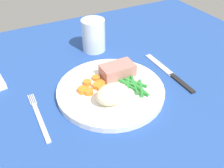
{
  "coord_description": "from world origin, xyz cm",
  "views": [
    {
      "loc": [
        -21.41,
        -45.75,
        41.48
      ],
      "look_at": [
        0.4,
        -3.82,
        4.6
      ],
      "focal_mm": 38.93,
      "sensor_mm": 36.0,
      "label": 1
    }
  ],
  "objects_px": {
    "knife": "(169,73)",
    "water_glass": "(94,38)",
    "dinner_plate": "(112,90)",
    "fork": "(39,117)",
    "meat_portion": "(117,69)"
  },
  "relations": [
    {
      "from": "meat_portion",
      "to": "dinner_plate",
      "type": "bearing_deg",
      "value": -130.6
    },
    {
      "from": "dinner_plate",
      "to": "fork",
      "type": "xyz_separation_m",
      "value": [
        -0.19,
        -0.0,
        -0.01
      ]
    },
    {
      "from": "knife",
      "to": "water_glass",
      "type": "distance_m",
      "value": 0.26
    },
    {
      "from": "dinner_plate",
      "to": "water_glass",
      "type": "height_order",
      "value": "water_glass"
    },
    {
      "from": "dinner_plate",
      "to": "meat_portion",
      "type": "distance_m",
      "value": 0.06
    },
    {
      "from": "knife",
      "to": "water_glass",
      "type": "relative_size",
      "value": 2.04
    },
    {
      "from": "fork",
      "to": "water_glass",
      "type": "height_order",
      "value": "water_glass"
    },
    {
      "from": "fork",
      "to": "meat_portion",
      "type": "bearing_deg",
      "value": 7.17
    },
    {
      "from": "meat_portion",
      "to": "knife",
      "type": "relative_size",
      "value": 0.43
    },
    {
      "from": "dinner_plate",
      "to": "water_glass",
      "type": "bearing_deg",
      "value": 77.47
    },
    {
      "from": "knife",
      "to": "water_glass",
      "type": "bearing_deg",
      "value": 120.96
    },
    {
      "from": "water_glass",
      "to": "knife",
      "type": "bearing_deg",
      "value": -59.2
    },
    {
      "from": "knife",
      "to": "water_glass",
      "type": "height_order",
      "value": "water_glass"
    },
    {
      "from": "meat_portion",
      "to": "fork",
      "type": "distance_m",
      "value": 0.23
    },
    {
      "from": "fork",
      "to": "knife",
      "type": "distance_m",
      "value": 0.37
    }
  ]
}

